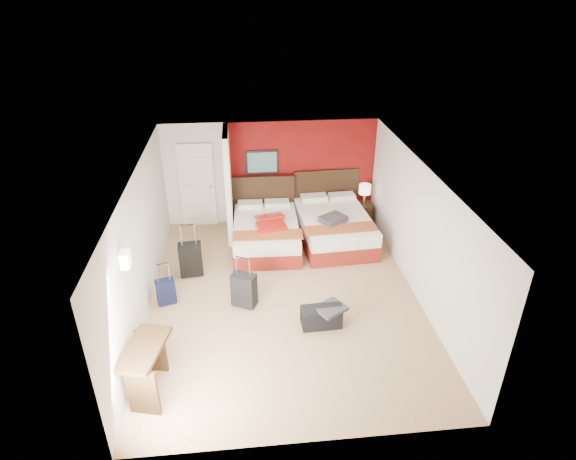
{
  "coord_description": "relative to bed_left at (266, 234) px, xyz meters",
  "views": [
    {
      "loc": [
        -0.7,
        -7.42,
        5.43
      ],
      "look_at": [
        0.16,
        0.8,
        1.0
      ],
      "focal_mm": 29.83,
      "sensor_mm": 36.0,
      "label": 1
    }
  ],
  "objects": [
    {
      "name": "nightstand",
      "position": [
        2.41,
        0.83,
        -0.03
      ],
      "size": [
        0.41,
        0.41,
        0.55
      ],
      "primitive_type": "cube",
      "rotation": [
        0.0,
        0.0,
        -0.05
      ],
      "color": "black",
      "rests_on": "ground"
    },
    {
      "name": "red_accent_panel",
      "position": [
        0.96,
        1.3,
        0.94
      ],
      "size": [
        3.5,
        0.04,
        2.5
      ],
      "primitive_type": "cube",
      "color": "maroon",
      "rests_on": "ground"
    },
    {
      "name": "desk",
      "position": [
        -1.97,
        -4.05,
        0.1
      ],
      "size": [
        0.71,
        1.08,
        0.82
      ],
      "primitive_type": "cube",
      "rotation": [
        0.0,
        0.0,
        -0.24
      ],
      "color": "black",
      "rests_on": "ground"
    },
    {
      "name": "ground",
      "position": [
        0.21,
        -1.93,
        -0.31
      ],
      "size": [
        6.5,
        6.5,
        0.0
      ],
      "primitive_type": "plane",
      "color": "tan",
      "rests_on": "ground"
    },
    {
      "name": "duffel_bag",
      "position": [
        0.78,
        -2.84,
        -0.13
      ],
      "size": [
        0.7,
        0.39,
        0.35
      ],
      "primitive_type": "cube",
      "rotation": [
        0.0,
        0.0,
        0.04
      ],
      "color": "black",
      "rests_on": "ground"
    },
    {
      "name": "red_suitcase_open",
      "position": [
        0.1,
        -0.1,
        0.36
      ],
      "size": [
        0.76,
        0.94,
        0.1
      ],
      "primitive_type": "cube",
      "rotation": [
        0.0,
        0.0,
        0.21
      ],
      "color": "#AA160E",
      "rests_on": "bed_left"
    },
    {
      "name": "suitcase_navy",
      "position": [
        -1.98,
        -1.92,
        -0.07
      ],
      "size": [
        0.38,
        0.29,
        0.47
      ],
      "primitive_type": "cube",
      "rotation": [
        0.0,
        0.0,
        0.28
      ],
      "color": "black",
      "rests_on": "ground"
    },
    {
      "name": "entry_door",
      "position": [
        -1.54,
        1.27,
        0.72
      ],
      "size": [
        0.82,
        0.06,
        2.05
      ],
      "primitive_type": "cube",
      "color": "silver",
      "rests_on": "ground"
    },
    {
      "name": "suitcase_black",
      "position": [
        -1.58,
        -1.0,
        0.03
      ],
      "size": [
        0.48,
        0.33,
        0.68
      ],
      "primitive_type": "cube",
      "rotation": [
        0.0,
        0.0,
        0.09
      ],
      "color": "black",
      "rests_on": "ground"
    },
    {
      "name": "jacket_draped",
      "position": [
        0.93,
        -2.89,
        0.07
      ],
      "size": [
        0.62,
        0.6,
        0.06
      ],
      "primitive_type": "cube",
      "rotation": [
        0.0,
        0.0,
        0.56
      ],
      "color": "#37373C",
      "rests_on": "duffel_bag"
    },
    {
      "name": "bed_right",
      "position": [
        1.56,
        0.09,
        0.02
      ],
      "size": [
        1.66,
        2.27,
        0.65
      ],
      "primitive_type": "cube",
      "rotation": [
        0.0,
        0.0,
        0.06
      ],
      "color": "silver",
      "rests_on": "ground"
    },
    {
      "name": "bed_left",
      "position": [
        0.0,
        0.0,
        0.0
      ],
      "size": [
        1.5,
        2.09,
        0.61
      ],
      "primitive_type": "cube",
      "rotation": [
        0.0,
        0.0,
        -0.03
      ],
      "color": "silver",
      "rests_on": "ground"
    },
    {
      "name": "jacket_bundle",
      "position": [
        1.46,
        -0.21,
        0.41
      ],
      "size": [
        0.67,
        0.64,
        0.13
      ],
      "primitive_type": "cube",
      "rotation": [
        0.0,
        0.0,
        0.57
      ],
      "color": "#3D3E43",
      "rests_on": "bed_right"
    },
    {
      "name": "suitcase_charcoal",
      "position": [
        -0.54,
        -2.13,
        0.01
      ],
      "size": [
        0.5,
        0.43,
        0.63
      ],
      "primitive_type": "cube",
      "rotation": [
        0.0,
        0.0,
        -0.45
      ],
      "color": "black",
      "rests_on": "ground"
    },
    {
      "name": "partition_wall",
      "position": [
        -0.79,
        0.68,
        0.94
      ],
      "size": [
        0.12,
        1.2,
        2.5
      ],
      "primitive_type": "cube",
      "color": "silver",
      "rests_on": "ground"
    },
    {
      "name": "room_walls",
      "position": [
        -1.19,
        -0.51,
        0.95
      ],
      "size": [
        5.02,
        6.52,
        2.5
      ],
      "color": "silver",
      "rests_on": "ground"
    },
    {
      "name": "table_lamp",
      "position": [
        2.41,
        0.83,
        0.49
      ],
      "size": [
        0.34,
        0.34,
        0.5
      ],
      "primitive_type": "cylinder",
      "rotation": [
        0.0,
        0.0,
        0.24
      ],
      "color": "silver",
      "rests_on": "nightstand"
    }
  ]
}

